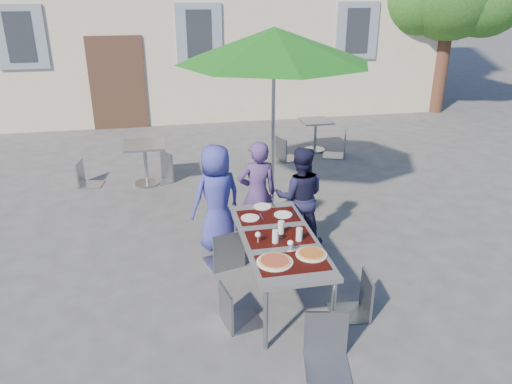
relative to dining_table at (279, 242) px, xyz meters
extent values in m
plane|color=#464548|center=(-0.07, 0.27, -0.70)|extent=(90.00, 90.00, 0.00)
cube|color=#442C21|center=(-2.07, 7.74, 0.40)|extent=(1.30, 0.06, 2.20)
cube|color=gray|center=(-4.07, 7.74, 1.50)|extent=(1.10, 0.06, 1.40)
cube|color=#262B33|center=(-4.07, 7.72, 1.50)|extent=(0.60, 0.04, 1.10)
cube|color=gray|center=(-0.07, 7.74, 1.50)|extent=(1.10, 0.06, 1.40)
cube|color=#262B33|center=(-0.07, 7.72, 1.50)|extent=(0.60, 0.04, 1.10)
cube|color=gray|center=(3.93, 7.74, 1.50)|extent=(1.10, 0.06, 1.40)
cube|color=#262B33|center=(3.93, 7.72, 1.50)|extent=(0.60, 0.04, 1.10)
cylinder|color=#4F2F22|center=(6.43, 7.77, 0.70)|extent=(0.36, 0.36, 2.80)
cube|color=#424146|center=(0.00, 0.00, 0.03)|extent=(0.80, 1.85, 0.05)
cylinder|color=gray|center=(-0.34, -0.86, -0.35)|extent=(0.05, 0.05, 0.70)
cylinder|color=gray|center=(0.34, -0.86, -0.35)|extent=(0.05, 0.05, 0.70)
cylinder|color=gray|center=(-0.34, 0.86, -0.35)|extent=(0.05, 0.05, 0.70)
cylinder|color=gray|center=(0.34, 0.86, -0.35)|extent=(0.05, 0.05, 0.70)
cube|color=black|center=(0.00, -0.55, 0.06)|extent=(0.70, 0.42, 0.01)
cube|color=black|center=(0.00, 0.00, 0.06)|extent=(0.70, 0.42, 0.01)
cube|color=black|center=(0.00, 0.55, 0.06)|extent=(0.70, 0.42, 0.01)
cylinder|color=white|center=(-0.17, -0.52, 0.07)|extent=(0.37, 0.37, 0.01)
cylinder|color=tan|center=(-0.17, -0.52, 0.08)|extent=(0.33, 0.33, 0.01)
cylinder|color=maroon|center=(-0.17, -0.52, 0.09)|extent=(0.28, 0.28, 0.01)
cylinder|color=white|center=(0.23, -0.45, 0.07)|extent=(0.32, 0.32, 0.01)
cylinder|color=tan|center=(0.23, -0.45, 0.08)|extent=(0.28, 0.28, 0.01)
cylinder|color=#99290A|center=(0.23, -0.45, 0.09)|extent=(0.25, 0.25, 0.01)
cylinder|color=silver|center=(-0.07, -0.11, 0.13)|extent=(0.07, 0.07, 0.15)
cylinder|color=silver|center=(0.04, 0.08, 0.13)|extent=(0.07, 0.07, 0.15)
cylinder|color=silver|center=(0.19, -0.12, 0.13)|extent=(0.07, 0.07, 0.15)
cylinder|color=silver|center=(-0.25, -0.08, 0.06)|extent=(0.06, 0.06, 0.00)
cylinder|color=silver|center=(-0.25, -0.08, 0.09)|extent=(0.01, 0.01, 0.08)
sphere|color=silver|center=(-0.25, -0.08, 0.15)|extent=(0.06, 0.06, 0.06)
cylinder|color=silver|center=(0.04, -0.32, 0.06)|extent=(0.06, 0.06, 0.00)
cylinder|color=silver|center=(0.04, -0.32, 0.09)|extent=(0.01, 0.01, 0.08)
sphere|color=silver|center=(0.04, -0.32, 0.15)|extent=(0.06, 0.06, 0.06)
cylinder|color=white|center=(-0.22, 0.52, 0.06)|extent=(0.22, 0.22, 0.01)
cube|color=#97989E|center=(-0.08, 0.52, 0.06)|extent=(0.02, 0.18, 0.00)
cylinder|color=white|center=(0.18, 0.53, 0.06)|extent=(0.22, 0.22, 0.01)
cube|color=#97989E|center=(0.32, 0.53, 0.06)|extent=(0.02, 0.18, 0.00)
cylinder|color=white|center=(-0.01, 0.81, 0.06)|extent=(0.22, 0.22, 0.01)
cube|color=#97989E|center=(0.13, 0.81, 0.06)|extent=(0.02, 0.18, 0.00)
imported|color=#383D9A|center=(-0.52, 1.30, 0.02)|extent=(0.82, 0.68, 1.44)
imported|color=#4D356E|center=(0.02, 1.29, 0.03)|extent=(0.55, 0.37, 1.46)
imported|color=#191938|center=(0.57, 1.16, 0.00)|extent=(0.75, 0.54, 1.39)
cube|color=gray|center=(-0.52, 0.85, -0.24)|extent=(0.53, 0.53, 0.03)
cube|color=gray|center=(-0.46, 0.66, 0.01)|extent=(0.42, 0.15, 0.51)
cylinder|color=gray|center=(-0.40, 1.08, -0.47)|extent=(0.02, 0.02, 0.45)
cylinder|color=gray|center=(-0.75, 0.98, -0.47)|extent=(0.02, 0.02, 0.45)
cylinder|color=gray|center=(-0.29, 0.73, -0.47)|extent=(0.02, 0.02, 0.45)
cylinder|color=gray|center=(-0.65, 0.63, -0.47)|extent=(0.02, 0.02, 0.45)
cube|color=gray|center=(0.07, 1.08, -0.20)|extent=(0.53, 0.53, 0.03)
cube|color=gray|center=(0.11, 0.86, 0.08)|extent=(0.46, 0.11, 0.55)
cylinder|color=gray|center=(0.24, 1.30, -0.45)|extent=(0.02, 0.02, 0.49)
cylinder|color=gray|center=(-0.15, 1.24, -0.45)|extent=(0.02, 0.02, 0.49)
cylinder|color=gray|center=(0.30, 0.91, -0.45)|extent=(0.02, 0.02, 0.49)
cylinder|color=gray|center=(-0.09, 0.85, -0.45)|extent=(0.02, 0.02, 0.49)
cube|color=gray|center=(0.46, 1.16, -0.27)|extent=(0.53, 0.53, 0.03)
cube|color=gray|center=(0.54, 0.99, -0.03)|extent=(0.38, 0.19, 0.48)
cylinder|color=gray|center=(0.54, 1.39, -0.49)|extent=(0.02, 0.02, 0.42)
cylinder|color=gray|center=(0.23, 1.24, -0.49)|extent=(0.02, 0.02, 0.42)
cylinder|color=gray|center=(0.69, 1.08, -0.49)|extent=(0.02, 0.02, 0.42)
cylinder|color=gray|center=(0.38, 0.93, -0.49)|extent=(0.02, 0.02, 0.42)
cube|color=gray|center=(-0.49, -0.41, -0.29)|extent=(0.45, 0.45, 0.03)
cube|color=gray|center=(-0.66, -0.44, -0.06)|extent=(0.10, 0.38, 0.45)
cylinder|color=gray|center=(-0.30, -0.53, -0.50)|extent=(0.02, 0.02, 0.40)
cylinder|color=gray|center=(-0.36, -0.22, -0.50)|extent=(0.02, 0.02, 0.40)
cylinder|color=gray|center=(-0.61, -0.60, -0.50)|extent=(0.02, 0.02, 0.40)
cylinder|color=gray|center=(-0.68, -0.28, -0.50)|extent=(0.02, 0.02, 0.40)
cube|color=gray|center=(0.66, -0.50, -0.27)|extent=(0.44, 0.44, 0.03)
cube|color=gray|center=(0.85, -0.52, -0.04)|extent=(0.08, 0.39, 0.47)
cylinder|color=gray|center=(0.52, -0.31, -0.49)|extent=(0.02, 0.02, 0.41)
cylinder|color=gray|center=(0.47, -0.64, -0.49)|extent=(0.02, 0.02, 0.41)
cylinder|color=gray|center=(0.85, -0.35, -0.49)|extent=(0.02, 0.02, 0.41)
cylinder|color=gray|center=(0.81, -0.68, -0.49)|extent=(0.02, 0.02, 0.41)
cube|color=gray|center=(0.17, -1.25, -0.25)|extent=(0.49, 0.49, 0.03)
cube|color=gray|center=(0.21, -1.05, -0.01)|extent=(0.41, 0.12, 0.49)
cylinder|color=gray|center=(-0.05, -1.38, -0.48)|extent=(0.02, 0.02, 0.43)
cylinder|color=gray|center=(0.30, -1.46, -0.48)|extent=(0.02, 0.02, 0.43)
cylinder|color=gray|center=(0.03, -1.03, -0.48)|extent=(0.02, 0.02, 0.43)
cylinder|color=gray|center=(0.38, -1.11, -0.48)|extent=(0.02, 0.02, 0.43)
cylinder|color=#97989E|center=(0.52, 2.53, -0.64)|extent=(0.50, 0.50, 0.11)
cylinder|color=gray|center=(0.52, 2.53, 0.58)|extent=(0.06, 0.06, 2.56)
cone|color=#176817|center=(0.52, 2.53, 1.81)|extent=(2.90, 2.90, 0.50)
cylinder|color=#97989E|center=(-1.47, 3.79, -0.68)|extent=(0.44, 0.44, 0.04)
cylinder|color=gray|center=(-1.47, 3.79, -0.34)|extent=(0.06, 0.06, 0.70)
cube|color=gray|center=(-1.47, 3.79, 0.04)|extent=(0.70, 0.70, 0.04)
cube|color=gray|center=(-2.44, 3.97, -0.29)|extent=(0.44, 0.44, 0.03)
cube|color=gray|center=(-2.62, 4.00, -0.06)|extent=(0.09, 0.38, 0.45)
cylinder|color=gray|center=(-2.30, 3.78, -0.50)|extent=(0.02, 0.02, 0.40)
cylinder|color=gray|center=(-2.25, 4.10, -0.50)|extent=(0.02, 0.02, 0.40)
cylinder|color=gray|center=(-2.62, 3.83, -0.50)|extent=(0.02, 0.02, 0.40)
cylinder|color=gray|center=(-2.57, 4.15, -0.50)|extent=(0.02, 0.02, 0.40)
cube|color=#90949B|center=(-1.30, 3.88, -0.21)|extent=(0.60, 0.60, 0.03)
cube|color=#90949B|center=(-1.10, 3.96, 0.06)|extent=(0.21, 0.43, 0.54)
cylinder|color=#90949B|center=(-1.56, 3.98, -0.46)|extent=(0.02, 0.02, 0.48)
cylinder|color=#90949B|center=(-1.40, 3.62, -0.46)|extent=(0.02, 0.02, 0.48)
cylinder|color=#90949B|center=(-1.20, 4.13, -0.46)|extent=(0.02, 0.02, 0.48)
cylinder|color=#90949B|center=(-1.04, 3.78, -0.46)|extent=(0.02, 0.02, 0.48)
cylinder|color=#97989E|center=(2.05, 5.06, -0.68)|extent=(0.44, 0.44, 0.04)
cylinder|color=gray|center=(2.05, 5.06, -0.38)|extent=(0.06, 0.06, 0.62)
cube|color=gray|center=(2.05, 5.06, -0.05)|extent=(0.62, 0.62, 0.04)
cube|color=gray|center=(1.36, 4.64, -0.27)|extent=(0.50, 0.50, 0.03)
cube|color=gray|center=(1.18, 4.58, -0.03)|extent=(0.15, 0.39, 0.47)
cylinder|color=gray|center=(1.58, 4.53, -0.49)|extent=(0.02, 0.02, 0.42)
cylinder|color=gray|center=(1.47, 4.86, -0.49)|extent=(0.02, 0.02, 0.42)
cylinder|color=gray|center=(1.25, 4.43, -0.49)|extent=(0.02, 0.02, 0.42)
cylinder|color=gray|center=(1.15, 4.75, -0.49)|extent=(0.02, 0.02, 0.42)
cube|color=gray|center=(2.33, 4.64, -0.22)|extent=(0.58, 0.58, 0.03)
cube|color=gray|center=(2.53, 4.56, 0.04)|extent=(0.19, 0.42, 0.53)
cylinder|color=gray|center=(2.23, 4.89, -0.46)|extent=(0.02, 0.02, 0.46)
cylinder|color=gray|center=(2.09, 4.53, -0.46)|extent=(0.02, 0.02, 0.46)
cylinder|color=gray|center=(2.58, 4.75, -0.46)|extent=(0.02, 0.02, 0.46)
cylinder|color=gray|center=(2.44, 4.39, -0.46)|extent=(0.02, 0.02, 0.46)
camera|label=1|loc=(-1.21, -4.69, 2.63)|focal=35.00mm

